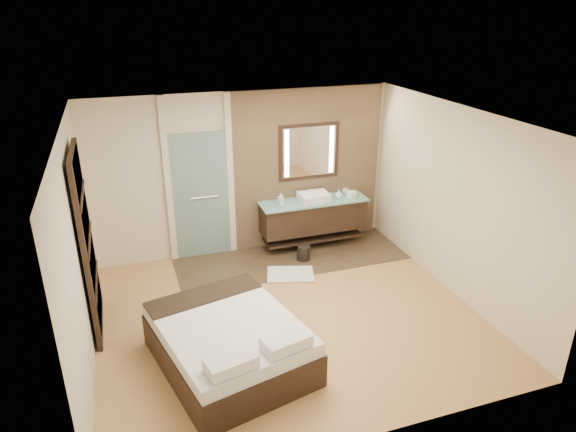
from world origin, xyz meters
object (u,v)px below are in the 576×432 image
object	(u,v)px
vanity	(313,216)
mirror_unit	(309,151)
bed	(230,343)
waste_bin	(304,253)

from	to	relation	value
vanity	mirror_unit	size ratio (longest dim) A/B	1.75
mirror_unit	bed	world-z (taller)	mirror_unit
bed	waste_bin	size ratio (longest dim) A/B	8.00
vanity	bed	size ratio (longest dim) A/B	0.86
waste_bin	vanity	bearing A→B (deg)	53.22
vanity	mirror_unit	bearing A→B (deg)	90.00
mirror_unit	waste_bin	distance (m)	1.70
vanity	waste_bin	xyz separation A→B (m)	(-0.33, -0.44, -0.45)
vanity	waste_bin	distance (m)	0.71
waste_bin	bed	bearing A→B (deg)	-128.24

